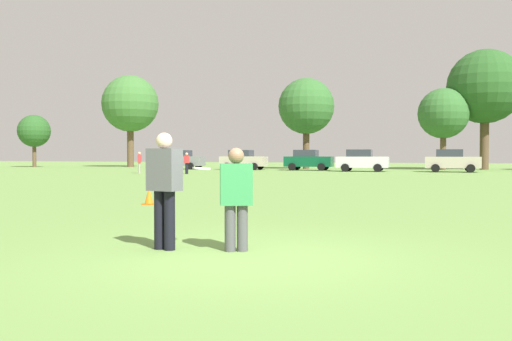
{
  "coord_description": "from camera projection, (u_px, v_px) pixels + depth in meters",
  "views": [
    {
      "loc": [
        2.5,
        -7.16,
        1.41
      ],
      "look_at": [
        -0.67,
        2.4,
        1.12
      ],
      "focal_mm": 39.52,
      "sensor_mm": 36.0,
      "label": 1
    }
  ],
  "objects": [
    {
      "name": "ground_plane",
      "position": [
        247.0,
        258.0,
        7.62
      ],
      "size": [
        179.83,
        179.83,
        0.0
      ],
      "primitive_type": "plane",
      "color": "#6B9347"
    },
    {
      "name": "player_thrower",
      "position": [
        164.0,
        184.0,
        8.29
      ],
      "size": [
        0.52,
        0.36,
        1.73
      ],
      "color": "black",
      "rests_on": "ground"
    },
    {
      "name": "player_defender",
      "position": [
        236.0,
        194.0,
        8.14
      ],
      "size": [
        0.53,
        0.43,
        1.5
      ],
      "color": "#4C4C51",
      "rests_on": "ground"
    },
    {
      "name": "frisbee",
      "position": [
        202.0,
        168.0,
        8.36
      ],
      "size": [
        0.27,
        0.27,
        0.04
      ],
      "color": "white"
    },
    {
      "name": "traffic_cone",
      "position": [
        149.0,
        196.0,
        15.81
      ],
      "size": [
        0.32,
        0.32,
        0.48
      ],
      "color": "#D8590C",
      "rests_on": "ground"
    },
    {
      "name": "parked_car_near_left",
      "position": [
        181.0,
        160.0,
        53.98
      ],
      "size": [
        4.24,
        2.29,
        1.82
      ],
      "color": "slate",
      "rests_on": "ground"
    },
    {
      "name": "parked_car_mid_left",
      "position": [
        243.0,
        160.0,
        52.07
      ],
      "size": [
        4.24,
        2.29,
        1.82
      ],
      "color": "#B7AD99",
      "rests_on": "ground"
    },
    {
      "name": "parked_car_center",
      "position": [
        308.0,
        160.0,
        50.05
      ],
      "size": [
        4.24,
        2.29,
        1.82
      ],
      "color": "#0C4C2D",
      "rests_on": "ground"
    },
    {
      "name": "parked_car_mid_right",
      "position": [
        362.0,
        160.0,
        46.49
      ],
      "size": [
        4.24,
        2.29,
        1.82
      ],
      "color": "silver",
      "rests_on": "ground"
    },
    {
      "name": "parked_car_near_right",
      "position": [
        452.0,
        161.0,
        44.85
      ],
      "size": [
        4.24,
        2.29,
        1.82
      ],
      "color": "#B7AD99",
      "rests_on": "ground"
    },
    {
      "name": "bystander_sideline_watcher",
      "position": [
        139.0,
        161.0,
        41.98
      ],
      "size": [
        0.41,
        0.51,
        1.6
      ],
      "color": "gray",
      "rests_on": "ground"
    },
    {
      "name": "bystander_field_marshal",
      "position": [
        187.0,
        162.0,
        40.58
      ],
      "size": [
        0.26,
        0.43,
        1.55
      ],
      "color": "black",
      "rests_on": "ground"
    },
    {
      "name": "tree_west_oak",
      "position": [
        34.0,
        131.0,
        63.13
      ],
      "size": [
        3.6,
        3.6,
        5.86
      ],
      "color": "brown",
      "rests_on": "ground"
    },
    {
      "name": "tree_west_maple",
      "position": [
        130.0,
        104.0,
        63.69
      ],
      "size": [
        6.37,
        6.37,
        10.36
      ],
      "color": "brown",
      "rests_on": "ground"
    },
    {
      "name": "tree_center_elm",
      "position": [
        306.0,
        107.0,
        54.73
      ],
      "size": [
        5.44,
        5.44,
        8.83
      ],
      "color": "brown",
      "rests_on": "ground"
    },
    {
      "name": "tree_east_birch",
      "position": [
        443.0,
        114.0,
        51.52
      ],
      "size": [
        4.61,
        4.61,
        7.49
      ],
      "color": "brown",
      "rests_on": "ground"
    },
    {
      "name": "tree_east_oak",
      "position": [
        485.0,
        87.0,
        51.96
      ],
      "size": [
        6.84,
        6.84,
        11.12
      ],
      "color": "brown",
      "rests_on": "ground"
    }
  ]
}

